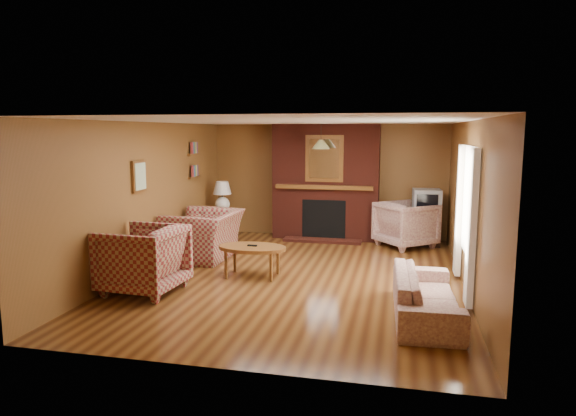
% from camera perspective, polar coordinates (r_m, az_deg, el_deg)
% --- Properties ---
extents(floor, '(6.50, 6.50, 0.00)m').
position_cam_1_polar(floor, '(8.10, 0.96, -7.61)').
color(floor, '#48250F').
rests_on(floor, ground).
extents(ceiling, '(6.50, 6.50, 0.00)m').
position_cam_1_polar(ceiling, '(7.79, 1.00, 9.62)').
color(ceiling, white).
rests_on(ceiling, wall_back).
extents(wall_back, '(6.50, 0.00, 6.50)m').
position_cam_1_polar(wall_back, '(11.04, 4.42, 3.03)').
color(wall_back, brown).
rests_on(wall_back, floor).
extents(wall_front, '(6.50, 0.00, 6.50)m').
position_cam_1_polar(wall_front, '(4.77, -7.03, -4.28)').
color(wall_front, brown).
rests_on(wall_front, floor).
extents(wall_left, '(0.00, 6.50, 6.50)m').
position_cam_1_polar(wall_left, '(8.71, -15.35, 1.29)').
color(wall_left, brown).
rests_on(wall_left, floor).
extents(wall_right, '(0.00, 6.50, 6.50)m').
position_cam_1_polar(wall_right, '(7.75, 19.40, 0.24)').
color(wall_right, brown).
rests_on(wall_right, floor).
extents(fireplace, '(2.20, 0.82, 2.40)m').
position_cam_1_polar(fireplace, '(10.78, 4.22, 2.81)').
color(fireplace, '#4D1911').
rests_on(fireplace, floor).
extents(window_right, '(0.10, 1.85, 2.00)m').
position_cam_1_polar(window_right, '(7.56, 19.18, -0.51)').
color(window_right, beige).
rests_on(window_right, wall_right).
extents(bookshelf, '(0.09, 0.55, 0.71)m').
position_cam_1_polar(bookshelf, '(10.35, -10.22, 5.15)').
color(bookshelf, brown).
rests_on(bookshelf, wall_left).
extents(botanical_print, '(0.05, 0.40, 0.50)m').
position_cam_1_polar(botanical_print, '(8.40, -16.20, 3.40)').
color(botanical_print, brown).
rests_on(botanical_print, wall_left).
extents(pendant_light, '(0.36, 0.36, 0.48)m').
position_cam_1_polar(pendant_light, '(10.05, 3.68, 7.08)').
color(pendant_light, black).
rests_on(pendant_light, ceiling).
extents(plaid_loveseat, '(1.17, 1.33, 0.85)m').
position_cam_1_polar(plaid_loveseat, '(9.25, -9.35, -2.99)').
color(plaid_loveseat, maroon).
rests_on(plaid_loveseat, floor).
extents(plaid_armchair, '(1.11, 1.08, 0.95)m').
position_cam_1_polar(plaid_armchair, '(7.51, -15.83, -5.49)').
color(plaid_armchair, maroon).
rests_on(plaid_armchair, floor).
extents(floral_sofa, '(0.82, 1.92, 0.55)m').
position_cam_1_polar(floral_sofa, '(6.56, 15.09, -9.29)').
color(floral_sofa, beige).
rests_on(floral_sofa, floor).
extents(floral_armchair, '(1.36, 1.36, 0.89)m').
position_cam_1_polar(floral_armchair, '(10.31, 13.00, -1.78)').
color(floral_armchair, beige).
rests_on(floral_armchair, floor).
extents(coffee_table, '(1.07, 0.66, 0.50)m').
position_cam_1_polar(coffee_table, '(8.01, -3.99, -4.61)').
color(coffee_table, brown).
rests_on(coffee_table, floor).
extents(side_table, '(0.48, 0.48, 0.59)m').
position_cam_1_polar(side_table, '(10.90, -7.25, -1.89)').
color(side_table, brown).
rests_on(side_table, floor).
extents(table_lamp, '(0.38, 0.38, 0.63)m').
position_cam_1_polar(table_lamp, '(10.80, -7.31, 1.48)').
color(table_lamp, silver).
rests_on(table_lamp, side_table).
extents(tv_stand, '(0.59, 0.54, 0.63)m').
position_cam_1_polar(tv_stand, '(10.61, 15.04, -2.28)').
color(tv_stand, black).
rests_on(tv_stand, floor).
extents(crt_tv, '(0.56, 0.56, 0.49)m').
position_cam_1_polar(crt_tv, '(10.52, 15.16, 0.70)').
color(crt_tv, '#9C9EA3').
rests_on(crt_tv, tv_stand).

